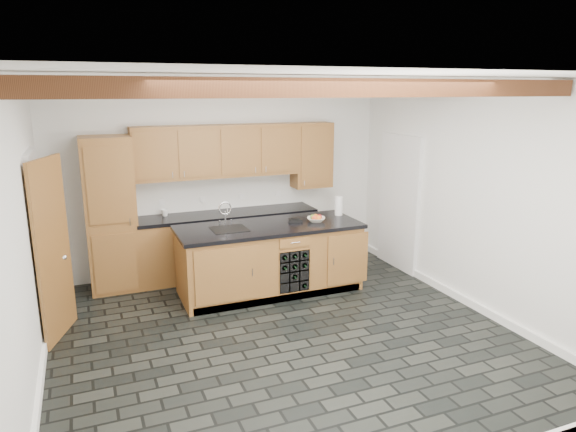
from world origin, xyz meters
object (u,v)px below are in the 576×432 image
object	(u,v)px
fruit_bowl	(316,220)
island	(270,258)
paper_towel	(339,206)
kitchen_scale	(295,220)

from	to	relation	value
fruit_bowl	island	bearing A→B (deg)	175.30
island	fruit_bowl	distance (m)	0.82
fruit_bowl	paper_towel	size ratio (longest dim) A/B	0.91
kitchen_scale	fruit_bowl	size ratio (longest dim) A/B	0.84
kitchen_scale	island	bearing A→B (deg)	-156.30
kitchen_scale	paper_towel	size ratio (longest dim) A/B	0.77
fruit_bowl	paper_towel	bearing A→B (deg)	26.14
kitchen_scale	fruit_bowl	distance (m)	0.28
kitchen_scale	paper_towel	xyz separation A→B (m)	(0.72, 0.12, 0.11)
kitchen_scale	fruit_bowl	world-z (taller)	fruit_bowl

